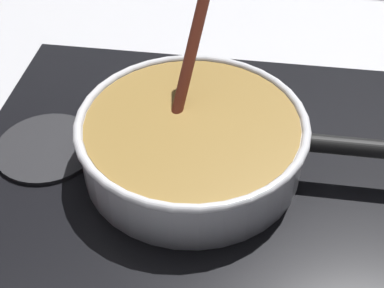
{
  "coord_description": "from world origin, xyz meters",
  "views": [
    {
      "loc": [
        0.15,
        -0.43,
        0.5
      ],
      "look_at": [
        0.08,
        0.06,
        0.05
      ],
      "focal_mm": 52.12,
      "sensor_mm": 36.0,
      "label": 1
    }
  ],
  "objects": [
    {
      "name": "ground",
      "position": [
        0.0,
        0.0,
        -0.02
      ],
      "size": [
        2.4,
        1.6,
        0.04
      ],
      "primitive_type": "cube",
      "color": "#B7B7BC"
    },
    {
      "name": "hob_plate",
      "position": [
        0.08,
        0.06,
        0.01
      ],
      "size": [
        0.56,
        0.48,
        0.01
      ],
      "primitive_type": "cube",
      "color": "black",
      "rests_on": "ground"
    },
    {
      "name": "burner_ring",
      "position": [
        0.08,
        0.06,
        0.02
      ],
      "size": [
        0.18,
        0.18,
        0.01
      ],
      "primitive_type": "torus",
      "color": "#592D0C",
      "rests_on": "hob_plate"
    },
    {
      "name": "spare_burner",
      "position": [
        -0.11,
        0.06,
        0.01
      ],
      "size": [
        0.13,
        0.13,
        0.01
      ],
      "primitive_type": "cylinder",
      "color": "#262628",
      "rests_on": "hob_plate"
    },
    {
      "name": "cooking_pan",
      "position": [
        0.08,
        0.06,
        0.05
      ],
      "size": [
        0.42,
        0.29,
        0.3
      ],
      "color": "silver",
      "rests_on": "hob_plate"
    }
  ]
}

